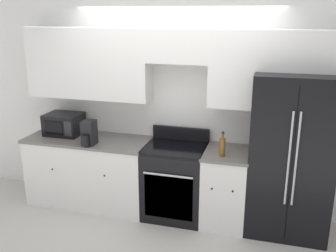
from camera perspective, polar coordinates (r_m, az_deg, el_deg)
ground_plane at (r=4.60m, az=-1.08°, el=-14.94°), size 12.00×12.00×0.00m
wall_back at (r=4.55m, az=0.85°, el=5.63°), size 8.00×0.39×2.60m
lower_cabinets_left at (r=5.01m, az=-11.79°, el=-6.71°), size 1.59×0.64×0.90m
lower_cabinets_right at (r=4.53m, az=8.73°, el=-9.19°), size 0.53×0.64×0.90m
oven_range at (r=4.62m, az=1.09°, el=-8.34°), size 0.72×0.65×1.06m
refrigerator at (r=4.37m, az=18.16°, el=-4.21°), size 0.88×0.75×1.83m
microwave at (r=5.05m, az=-15.55°, el=0.29°), size 0.45×0.36×0.28m
bottle at (r=4.18m, az=8.28°, el=-3.11°), size 0.07×0.07×0.28m
coffee_maker at (r=4.57m, az=-11.99°, el=-1.17°), size 0.14×0.23×0.30m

